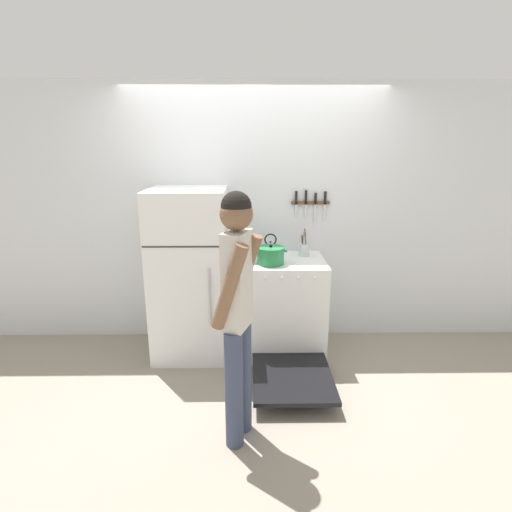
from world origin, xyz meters
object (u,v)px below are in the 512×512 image
Objects in this scene: dutch_oven_pot at (271,255)px; tea_kettle at (271,249)px; utensil_jar at (304,249)px; person at (238,307)px; refrigerator at (190,274)px; stove_range at (286,307)px.

tea_kettle is (0.01, 0.27, -0.01)m from dutch_oven_pot.
tea_kettle reaches higher than dutch_oven_pot.
utensil_jar is 0.16× the size of person.
refrigerator is at bearing -171.95° from utensil_jar.
stove_range is at bearing -49.12° from tea_kettle.
stove_range is (0.91, -0.02, -0.34)m from refrigerator.
tea_kettle is 1.40m from person.
dutch_oven_pot is at bearing 5.48° from person.
person reaches higher than tea_kettle.
utensil_jar is (1.09, 0.15, 0.20)m from refrigerator.
refrigerator is 0.93× the size of person.
refrigerator is at bearing 171.03° from dutch_oven_pot.
utensil_jar is at bearing 45.02° from stove_range.
utensil_jar is 1.51m from person.
dutch_oven_pot is 1.14m from person.
utensil_jar is at bearing 8.05° from refrigerator.
stove_range is 0.83× the size of person.
person reaches higher than stove_range.
refrigerator is at bearing 40.53° from person.
refrigerator is 0.97m from stove_range.
tea_kettle is 0.84× the size of utensil_jar.
tea_kettle is at bearing -178.75° from utensil_jar.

